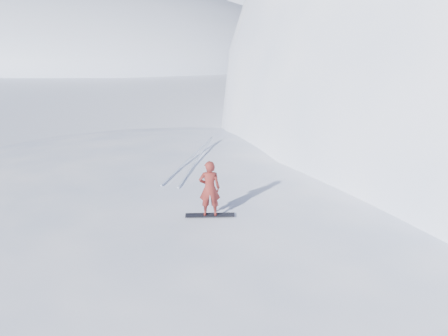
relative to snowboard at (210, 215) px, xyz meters
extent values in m
plane|color=white|center=(-0.56, -0.98, -2.41)|extent=(400.00, 400.00, 0.00)
ellipsoid|color=white|center=(0.44, 2.02, -2.41)|extent=(36.00, 28.00, 4.80)
ellipsoid|color=white|center=(-70.56, 59.02, -2.41)|extent=(120.00, 70.00, 28.00)
ellipsoid|color=white|center=(-40.56, 109.02, -2.41)|extent=(140.00, 90.00, 36.00)
ellipsoid|color=white|center=(-4.56, -2.98, -2.41)|extent=(6.00, 5.40, 0.80)
ellipsoid|color=white|center=(-2.56, 5.02, -2.41)|extent=(7.00, 6.30, 1.00)
ellipsoid|color=white|center=(6.44, 3.02, -2.41)|extent=(4.00, 3.60, 0.60)
cube|color=black|center=(0.00, 0.00, 0.00)|extent=(1.37, 0.83, 0.02)
imported|color=maroon|center=(0.00, 0.00, 0.82)|extent=(0.70, 0.60, 1.61)
ellipsoid|color=white|center=(-58.76, 43.98, -2.41)|extent=(11.46, 9.17, 8.02)
cube|color=silver|center=(-2.90, 4.32, 0.01)|extent=(0.98, 5.94, 0.04)
cube|color=silver|center=(-2.58, 4.32, 0.01)|extent=(1.57, 5.82, 0.04)
camera|label=1|loc=(4.85, -10.07, 5.50)|focal=35.00mm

